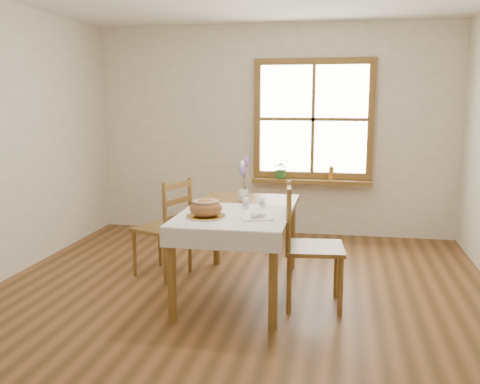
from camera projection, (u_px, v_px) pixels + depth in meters
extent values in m
plane|color=brown|center=(233.00, 303.00, 4.49)|extent=(5.00, 5.00, 0.00)
cube|color=white|center=(273.00, 131.00, 6.69)|extent=(4.50, 0.10, 2.60)
cube|color=white|center=(89.00, 215.00, 1.85)|extent=(4.50, 0.10, 2.60)
cube|color=brown|center=(314.00, 61.00, 6.41)|extent=(1.46, 0.08, 0.08)
cube|color=brown|center=(312.00, 175.00, 6.65)|extent=(1.46, 0.08, 0.08)
cube|color=brown|center=(257.00, 119.00, 6.66)|extent=(0.08, 0.08, 1.30)
cube|color=brown|center=(371.00, 120.00, 6.40)|extent=(0.08, 0.08, 1.30)
cube|color=brown|center=(313.00, 119.00, 6.53)|extent=(0.04, 0.06, 1.30)
cube|color=brown|center=(313.00, 119.00, 6.53)|extent=(1.30, 0.06, 0.04)
cube|color=white|center=(313.00, 119.00, 6.56)|extent=(1.30, 0.01, 1.30)
cube|color=brown|center=(311.00, 181.00, 6.60)|extent=(1.46, 0.20, 0.05)
cube|color=brown|center=(240.00, 212.00, 4.66)|extent=(0.90, 1.60, 0.05)
cylinder|color=brown|center=(172.00, 278.00, 4.08)|extent=(0.07, 0.07, 0.70)
cylinder|color=brown|center=(273.00, 284.00, 3.93)|extent=(0.07, 0.07, 0.70)
cylinder|color=brown|center=(216.00, 231.00, 5.51)|extent=(0.07, 0.07, 0.70)
cylinder|color=brown|center=(292.00, 235.00, 5.37)|extent=(0.07, 0.07, 0.70)
cube|color=silver|center=(233.00, 216.00, 4.36)|extent=(0.91, 0.99, 0.01)
cylinder|color=white|center=(206.00, 216.00, 4.27)|extent=(0.39, 0.39, 0.02)
ellipsoid|color=#976135|center=(206.00, 207.00, 4.26)|extent=(0.26, 0.26, 0.14)
cube|color=silver|center=(256.00, 218.00, 4.24)|extent=(0.30, 0.28, 0.01)
cylinder|color=white|center=(246.00, 203.00, 4.60)|extent=(0.07, 0.07, 0.11)
cylinder|color=white|center=(262.00, 202.00, 4.65)|extent=(0.06, 0.06, 0.10)
cylinder|color=white|center=(244.00, 196.00, 5.01)|extent=(0.11, 0.11, 0.10)
imported|color=#31742E|center=(282.00, 171.00, 6.65)|extent=(0.25, 0.27, 0.19)
cylinder|color=#AE6F20|center=(331.00, 173.00, 6.54)|extent=(0.07, 0.07, 0.17)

